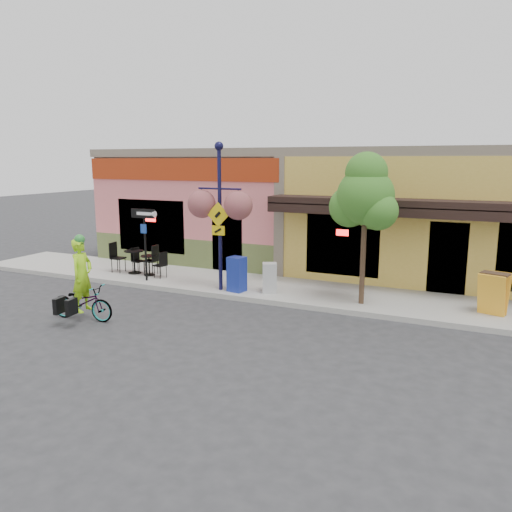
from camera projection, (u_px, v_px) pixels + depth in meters
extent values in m
plane|color=#2D2D30|center=(266.00, 310.00, 13.79)|extent=(90.00, 90.00, 0.00)
cube|color=#9E9B93|center=(291.00, 291.00, 15.56)|extent=(24.00, 3.00, 0.15)
cube|color=#A8A59E|center=(274.00, 303.00, 14.27)|extent=(24.00, 0.12, 0.15)
imported|color=maroon|center=(82.00, 302.00, 12.89)|extent=(1.84, 0.81, 0.93)
imported|color=#9EE518|center=(83.00, 285.00, 12.78)|extent=(0.53, 0.73, 1.89)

